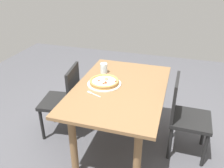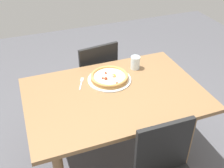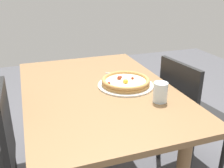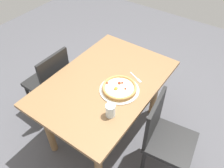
# 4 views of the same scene
# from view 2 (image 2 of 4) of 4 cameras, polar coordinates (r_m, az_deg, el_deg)

# --- Properties ---
(ground_plane) EXTENTS (6.00, 6.00, 0.00)m
(ground_plane) POSITION_cam_2_polar(r_m,az_deg,el_deg) (2.53, 0.48, -15.48)
(ground_plane) COLOR #4C4C51
(dining_table) EXTENTS (1.33, 0.90, 0.74)m
(dining_table) POSITION_cam_2_polar(r_m,az_deg,el_deg) (2.09, 0.56, -4.43)
(dining_table) COLOR olive
(dining_table) RESTS_ON ground
(chair_far) EXTENTS (0.45, 0.45, 0.86)m
(chair_far) POSITION_cam_2_polar(r_m,az_deg,el_deg) (2.69, -3.75, 1.58)
(chair_far) COLOR black
(chair_far) RESTS_ON ground
(plate) EXTENTS (0.35, 0.35, 0.01)m
(plate) POSITION_cam_2_polar(r_m,az_deg,el_deg) (2.15, -0.54, 0.97)
(plate) COLOR silver
(plate) RESTS_ON dining_table
(pizza) EXTENTS (0.30, 0.30, 0.05)m
(pizza) POSITION_cam_2_polar(r_m,az_deg,el_deg) (2.13, -0.54, 1.53)
(pizza) COLOR #B78447
(pizza) RESTS_ON plate
(fork) EXTENTS (0.08, 0.16, 0.00)m
(fork) POSITION_cam_2_polar(r_m,az_deg,el_deg) (2.13, -6.52, 0.31)
(fork) COLOR silver
(fork) RESTS_ON dining_table
(drinking_glass) EXTENTS (0.08, 0.08, 0.11)m
(drinking_glass) POSITION_cam_2_polar(r_m,az_deg,el_deg) (2.28, 4.96, 4.55)
(drinking_glass) COLOR silver
(drinking_glass) RESTS_ON dining_table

